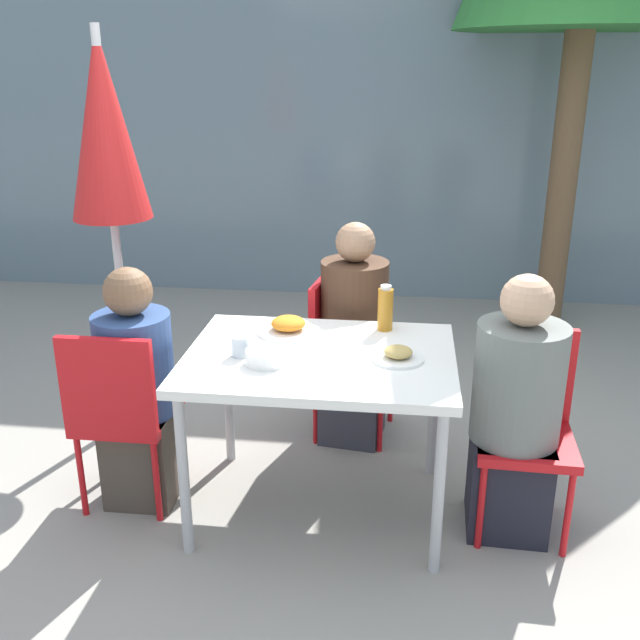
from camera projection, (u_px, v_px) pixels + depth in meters
ground_plane at (320, 507)px, 3.22m from camera, size 24.00×24.00×0.00m
building_facade at (369, 114)px, 5.72m from camera, size 10.00×0.20×3.00m
dining_table at (320, 369)px, 2.98m from camera, size 1.12×0.85×0.75m
chair_left at (120, 407)px, 3.07m from camera, size 0.40×0.40×0.85m
person_left at (137, 395)px, 3.13m from camera, size 0.33×0.33×1.10m
chair_right at (525, 415)px, 2.99m from camera, size 0.41×0.41×0.85m
person_right at (515, 417)px, 2.92m from camera, size 0.36×0.36×1.13m
chair_far at (340, 345)px, 3.73m from camera, size 0.45×0.45×0.85m
person_far at (354, 341)px, 3.65m from camera, size 0.34×0.34×1.17m
closed_umbrella at (106, 141)px, 3.50m from camera, size 0.40×0.40×2.07m
plate_0 at (288, 327)px, 3.18m from camera, size 0.28×0.28×0.08m
plate_1 at (398, 355)px, 2.89m from camera, size 0.21×0.21×0.06m
bottle at (385, 309)px, 3.19m from camera, size 0.07×0.07×0.21m
drinking_cup at (240, 346)px, 2.92m from camera, size 0.07×0.07×0.09m
salad_bowl at (266, 357)px, 2.85m from camera, size 0.16×0.16×0.06m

